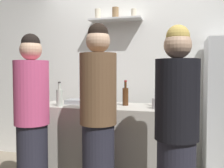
# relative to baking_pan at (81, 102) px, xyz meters

# --- Properties ---
(back_wall_assembly) EXTENTS (4.80, 0.32, 2.60)m
(back_wall_assembly) POSITION_rel_baking_pan_xyz_m (0.49, 0.65, 0.36)
(back_wall_assembly) COLOR white
(back_wall_assembly) RESTS_ON ground
(counter) EXTENTS (1.76, 0.64, 0.91)m
(counter) POSITION_rel_baking_pan_xyz_m (0.41, -0.06, -0.48)
(counter) COLOR #B7B2A8
(counter) RESTS_ON ground
(baking_pan) EXTENTS (0.34, 0.24, 0.05)m
(baking_pan) POSITION_rel_baking_pan_xyz_m (0.00, 0.00, 0.00)
(baking_pan) COLOR gray
(baking_pan) RESTS_ON counter
(utensil_holder) EXTENTS (0.10, 0.10, 0.22)m
(utensil_holder) POSITION_rel_baking_pan_xyz_m (0.93, -0.17, 0.03)
(utensil_holder) COLOR #B2B2B7
(utensil_holder) RESTS_ON counter
(wine_bottle_amber_glass) EXTENTS (0.07, 0.07, 0.29)m
(wine_bottle_amber_glass) POSITION_rel_baking_pan_xyz_m (0.56, -0.01, 0.09)
(wine_bottle_amber_glass) COLOR #472814
(wine_bottle_amber_glass) RESTS_ON counter
(wine_bottle_green_glass) EXTENTS (0.08, 0.08, 0.35)m
(wine_bottle_green_glass) POSITION_rel_baking_pan_xyz_m (0.97, -0.03, 0.10)
(wine_bottle_green_glass) COLOR #19471E
(wine_bottle_green_glass) RESTS_ON counter
(wine_bottle_pale_glass) EXTENTS (0.07, 0.07, 0.28)m
(wine_bottle_pale_glass) POSITION_rel_baking_pan_xyz_m (-0.15, -0.27, 0.08)
(wine_bottle_pale_glass) COLOR #B2BFB2
(wine_bottle_pale_glass) RESTS_ON counter
(water_bottle_plastic) EXTENTS (0.09, 0.09, 0.24)m
(water_bottle_plastic) POSITION_rel_baking_pan_xyz_m (1.18, -0.29, 0.08)
(water_bottle_plastic) COLOR silver
(water_bottle_plastic) RESTS_ON counter
(person_pink_top) EXTENTS (0.34, 0.34, 1.68)m
(person_pink_top) POSITION_rel_baking_pan_xyz_m (-0.24, -0.69, -0.11)
(person_pink_top) COLOR #262633
(person_pink_top) RESTS_ON ground
(person_blonde) EXTENTS (0.34, 0.34, 1.67)m
(person_blonde) POSITION_rel_baking_pan_xyz_m (1.15, -0.87, -0.12)
(person_blonde) COLOR #262633
(person_blonde) RESTS_ON ground
(person_brown_jacket) EXTENTS (0.34, 0.34, 1.75)m
(person_brown_jacket) POSITION_rel_baking_pan_xyz_m (0.44, -0.66, -0.07)
(person_brown_jacket) COLOR #262633
(person_brown_jacket) RESTS_ON ground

